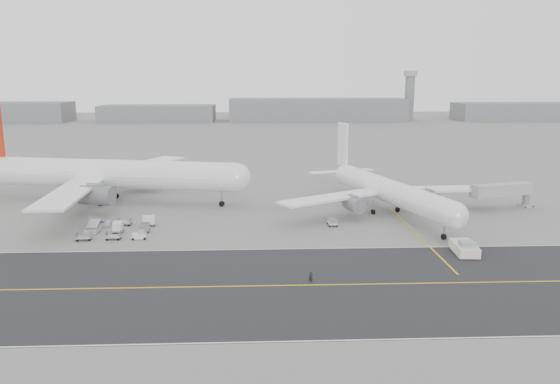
{
  "coord_description": "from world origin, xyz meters",
  "views": [
    {
      "loc": [
        1.71,
        -86.79,
        27.43
      ],
      "look_at": [
        5.9,
        12.0,
        6.49
      ],
      "focal_mm": 35.0,
      "sensor_mm": 36.0,
      "label": 1
    }
  ],
  "objects_px": {
    "pushback_tug": "(464,248)",
    "jet_bridge": "(503,191)",
    "airliner_a": "(109,174)",
    "control_tower": "(410,94)",
    "airliner_b": "(387,190)",
    "ground_crew_a": "(311,277)"
  },
  "relations": [
    {
      "from": "control_tower",
      "to": "airliner_b",
      "type": "distance_m",
      "value": 255.02
    },
    {
      "from": "pushback_tug",
      "to": "ground_crew_a",
      "type": "height_order",
      "value": "pushback_tug"
    },
    {
      "from": "pushback_tug",
      "to": "jet_bridge",
      "type": "relative_size",
      "value": 0.58
    },
    {
      "from": "airliner_a",
      "to": "ground_crew_a",
      "type": "bearing_deg",
      "value": -129.94
    },
    {
      "from": "pushback_tug",
      "to": "control_tower",
      "type": "bearing_deg",
      "value": 80.03
    },
    {
      "from": "airliner_a",
      "to": "airliner_b",
      "type": "xyz_separation_m",
      "value": [
        59.19,
        -12.79,
        -1.57
      ]
    },
    {
      "from": "control_tower",
      "to": "airliner_b",
      "type": "xyz_separation_m",
      "value": [
        -71.98,
        -244.38,
        -11.4
      ]
    },
    {
      "from": "control_tower",
      "to": "jet_bridge",
      "type": "bearing_deg",
      "value": -100.95
    },
    {
      "from": "airliner_b",
      "to": "ground_crew_a",
      "type": "height_order",
      "value": "airliner_b"
    },
    {
      "from": "pushback_tug",
      "to": "airliner_a",
      "type": "bearing_deg",
      "value": 152.72
    },
    {
      "from": "airliner_a",
      "to": "jet_bridge",
      "type": "bearing_deg",
      "value": -85.28
    },
    {
      "from": "airliner_a",
      "to": "jet_bridge",
      "type": "xyz_separation_m",
      "value": [
        84.38,
        -10.31,
        -2.52
      ]
    },
    {
      "from": "jet_bridge",
      "to": "pushback_tug",
      "type": "bearing_deg",
      "value": -139.72
    },
    {
      "from": "airliner_a",
      "to": "pushback_tug",
      "type": "xyz_separation_m",
      "value": [
        65.46,
        -39.24,
        -5.41
      ]
    },
    {
      "from": "control_tower",
      "to": "airliner_b",
      "type": "height_order",
      "value": "control_tower"
    },
    {
      "from": "pushback_tug",
      "to": "ground_crew_a",
      "type": "relative_size",
      "value": 5.51
    },
    {
      "from": "airliner_a",
      "to": "pushback_tug",
      "type": "distance_m",
      "value": 76.51
    },
    {
      "from": "ground_crew_a",
      "to": "airliner_a",
      "type": "bearing_deg",
      "value": 140.94
    },
    {
      "from": "pushback_tug",
      "to": "jet_bridge",
      "type": "bearing_deg",
      "value": 60.48
    },
    {
      "from": "control_tower",
      "to": "pushback_tug",
      "type": "height_order",
      "value": "control_tower"
    },
    {
      "from": "airliner_a",
      "to": "pushback_tug",
      "type": "relative_size",
      "value": 7.34
    },
    {
      "from": "pushback_tug",
      "to": "ground_crew_a",
      "type": "bearing_deg",
      "value": -152.38
    }
  ]
}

